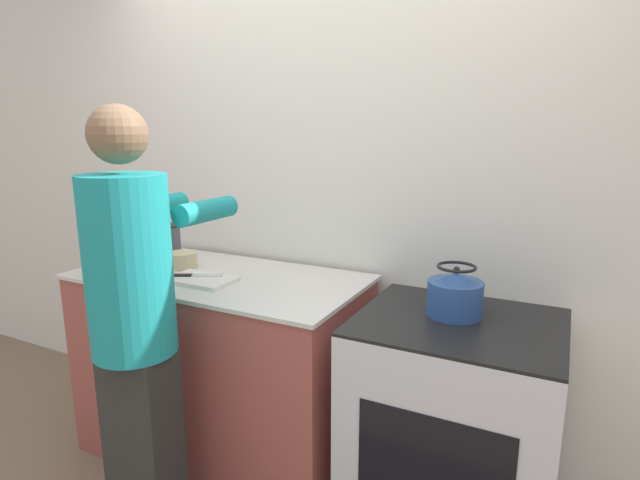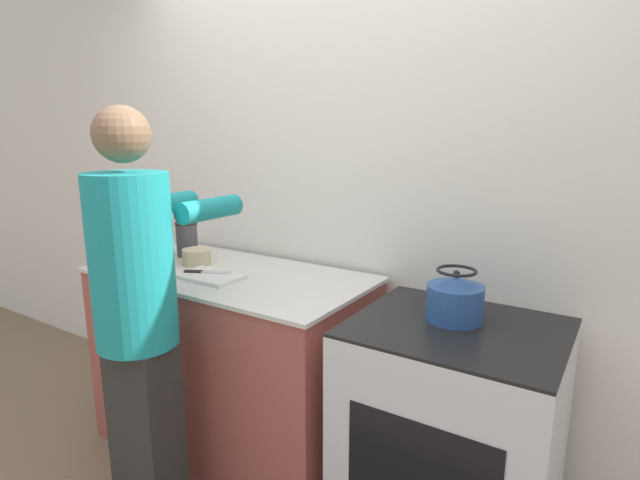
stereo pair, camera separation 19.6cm
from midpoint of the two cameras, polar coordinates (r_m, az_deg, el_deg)
name	(u,v)px [view 1 (the left image)]	position (r m, az deg, el deg)	size (l,w,h in m)	color
wall_back	(333,194)	(2.47, -0.76, 5.21)	(8.00, 0.05, 2.60)	silver
counter	(222,366)	(2.61, -13.30, -13.86)	(1.39, 0.70, 0.94)	#9E4C42
oven	(452,430)	(2.13, 12.17, -20.55)	(0.75, 0.65, 0.92)	silver
person	(136,317)	(2.03, -22.99, -8.15)	(0.35, 0.59, 1.70)	#292926
cutting_board	(201,280)	(2.35, -15.80, -4.44)	(0.30, 0.19, 0.02)	silver
knife	(197,275)	(2.39, -16.23, -3.93)	(0.21, 0.13, 0.01)	silver
kettle	(455,294)	(1.95, 12.42, -6.13)	(0.21, 0.21, 0.20)	#284C8C
bowl_prep	(183,260)	(2.61, -17.54, -2.22)	(0.14, 0.14, 0.08)	#C6B789
canister_jar	(170,242)	(2.77, -18.76, -0.24)	(0.12, 0.12, 0.19)	#4C4C51
book_stack	(120,250)	(2.61, -23.88, -1.05)	(0.22, 0.28, 0.21)	navy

